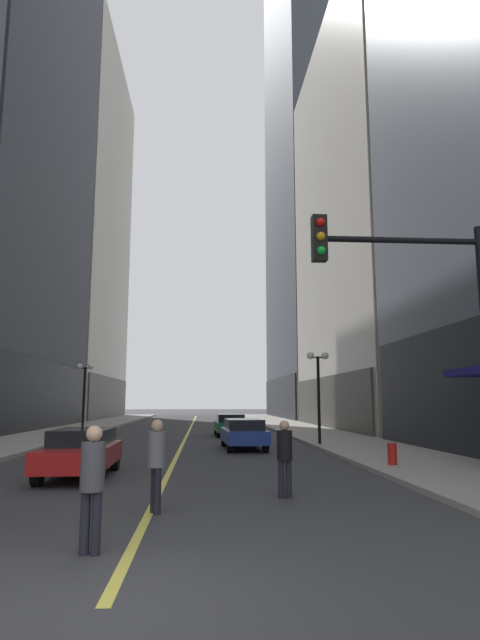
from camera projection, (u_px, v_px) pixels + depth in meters
The scene contains 17 objects.
ground_plane at pixel (190, 429), 39.86m from camera, with size 200.00×200.00×0.00m, color #38383A.
sidewalk_left at pixel (80, 428), 39.31m from camera, with size 4.50×78.00×0.15m, color #9E9991.
sidewalk_right at pixel (297, 428), 40.43m from camera, with size 4.50×78.00×0.15m, color #9E9991.
lane_centre_stripe at pixel (190, 429), 39.86m from camera, with size 0.16×70.00×0.01m, color #E5D64C.
building_left_far at pixel (75, 232), 67.06m from camera, with size 10.44×26.00×47.37m.
building_right_mid at pixel (392, 224), 43.01m from camera, with size 11.87×24.00×33.18m.
building_right_far at pixel (314, 95), 72.32m from camera, with size 10.81×26.00×88.09m.
car_red at pixel (82, 451), 14.72m from camera, with size 1.78×4.34×1.32m.
car_blue at pixel (244, 433), 23.19m from camera, with size 1.92×4.55×1.32m.
car_green at pixel (230, 424), 32.17m from camera, with size 1.87×4.80×1.32m.
pedestrian_in_grey_suit at pixel (157, 458), 10.05m from camera, with size 0.46×0.46×1.75m.
pedestrian_with_orange_bag at pixel (92, 478), 7.37m from camera, with size 0.38×0.38×1.76m.
pedestrian_in_black_coat at pixel (285, 453), 11.61m from camera, with size 0.37×0.37×1.67m.
traffic_light_near_right at pixel (432, 314), 10.01m from camera, with size 3.43×0.35×5.65m.
street_lamp_left_far at pixel (84, 382), 32.59m from camera, with size 1.06×0.36×4.43m.
street_lamp_right_mid at pixel (318, 376), 24.70m from camera, with size 1.06×0.36×4.43m.
fire_hydrant_right at pixel (392, 456), 16.31m from camera, with size 0.28×0.28×0.80m, color red.
Camera 1 is at (1.00, -5.83, 2.10)m, focal length 29.42 mm.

